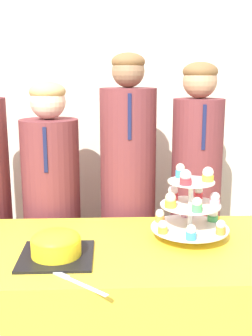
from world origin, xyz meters
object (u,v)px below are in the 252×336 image
object	(u,v)px
round_cake	(56,245)
cake_knife	(70,279)
cupcake_stand	(190,206)
student_2	(128,211)
student_1	(53,224)
student_3	(195,211)

from	to	relation	value
round_cake	cake_knife	bearing A→B (deg)	-70.15
round_cake	cupcake_stand	world-z (taller)	cupcake_stand
cake_knife	student_2	world-z (taller)	student_2
student_1	student_2	xyz separation A→B (m)	(0.40, 0.00, 0.07)
cupcake_stand	student_1	bearing A→B (deg)	142.63
student_1	student_2	world-z (taller)	student_2
cake_knife	student_1	distance (m)	0.86
cake_knife	cupcake_stand	bearing A→B (deg)	78.39
round_cake	cake_knife	size ratio (longest dim) A/B	1.36
cake_knife	student_2	bearing A→B (deg)	116.38
student_1	cupcake_stand	bearing A→B (deg)	-37.37
round_cake	student_2	xyz separation A→B (m)	(0.30, 0.65, -0.09)
cake_knife	cupcake_stand	distance (m)	0.60
round_cake	cake_knife	xyz separation A→B (m)	(0.06, -0.18, -0.05)
cupcake_stand	student_2	bearing A→B (deg)	115.73
round_cake	student_3	bearing A→B (deg)	44.54
student_1	student_3	bearing A→B (deg)	-0.00
round_cake	cupcake_stand	distance (m)	0.57
cake_knife	cupcake_stand	world-z (taller)	cupcake_stand
student_1	round_cake	bearing A→B (deg)	-81.09
cake_knife	student_3	distance (m)	1.03
student_3	student_1	bearing A→B (deg)	180.00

